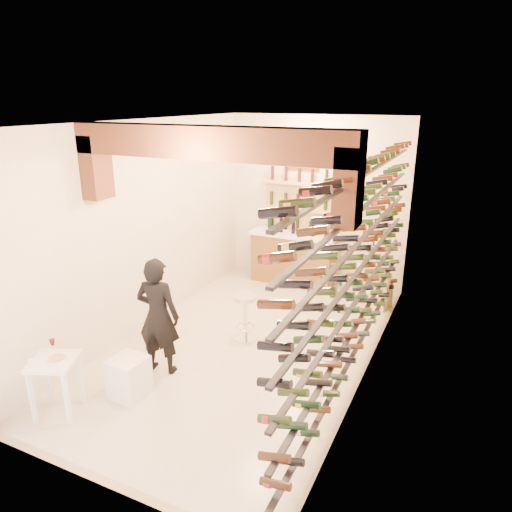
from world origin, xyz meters
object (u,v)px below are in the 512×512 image
Objects in this scene: wine_rack at (356,261)px; white_stool at (129,377)px; person at (158,316)px; back_counter at (293,256)px; crate_lower at (374,297)px; chrome_barstool at (245,314)px; tasting_table at (54,369)px.

white_stool is at bearing -142.57° from wine_rack.
wine_rack is at bearing -163.40° from person.
back_counter is 1.80m from crate_lower.
person is (0.00, 0.64, 0.54)m from white_stool.
back_counter is (-1.83, 2.65, -1.02)m from wine_rack.
white_stool is 0.71× the size of chrome_barstool.
wine_rack reaches higher than tasting_table.
person reaches higher than chrome_barstool.
wine_rack is at bearing -55.34° from back_counter.
tasting_table reaches higher than white_stool.
crate_lower is (1.70, -0.45, -0.38)m from back_counter.
back_counter reaches higher than chrome_barstool.
back_counter is at bearing 165.23° from crate_lower.
back_counter is 2.51m from chrome_barstool.
wine_rack reaches higher than crate_lower.
wine_rack is 2.00m from chrome_barstool.
wine_rack reaches higher than person.
chrome_barstool is (-1.64, 0.15, -1.13)m from wine_rack.
white_stool is 0.84m from person.
person is (-0.44, -3.75, 0.26)m from back_counter.
crate_lower is (2.15, 3.94, -0.10)m from white_stool.
person is at bearing -154.10° from wine_rack.
person is (0.51, 1.26, 0.21)m from tasting_table.
wine_rack is 2.64m from person.
person is at bearing -116.77° from chrome_barstool.
tasting_table is 1.20× the size of chrome_barstool.
wine_rack is 2.61m from crate_lower.
white_stool is at bearing -108.60° from chrome_barstool.
crate_lower is at bearing 61.43° from white_stool.
white_stool is 0.32× the size of person.
tasting_table is at bearing -129.29° from white_stool.
white_stool is at bearing 27.52° from tasting_table.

